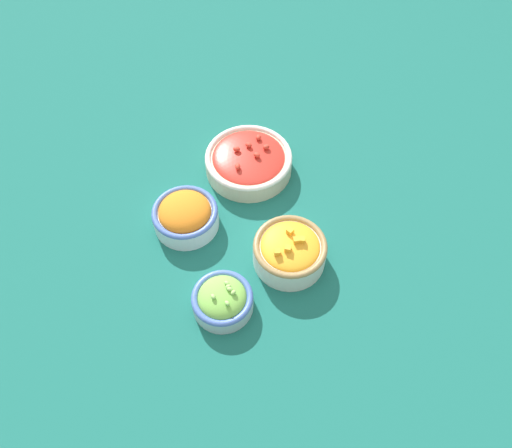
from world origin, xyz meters
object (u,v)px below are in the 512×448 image
Objects in this scene: bowl_cherry_tomatoes at (249,161)px; bowl_squash at (290,251)px; bowl_lettuce at (222,300)px; bowl_carrots at (185,215)px.

bowl_cherry_tomatoes is 0.24m from bowl_squash.
bowl_cherry_tomatoes is at bearing 42.46° from bowl_squash.
bowl_lettuce is at bearing -164.25° from bowl_cherry_tomatoes.
bowl_squash reaches higher than bowl_cherry_tomatoes.
bowl_lettuce is 0.33m from bowl_cherry_tomatoes.
bowl_carrots reaches higher than bowl_lettuce.
bowl_carrots is at bearing 162.86° from bowl_cherry_tomatoes.
bowl_lettuce is 0.59× the size of bowl_cherry_tomatoes.
bowl_cherry_tomatoes is (0.18, -0.06, -0.00)m from bowl_carrots.
bowl_cherry_tomatoes is at bearing -17.14° from bowl_carrots.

